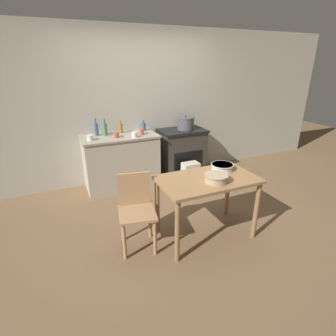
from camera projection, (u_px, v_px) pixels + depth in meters
ground_plane at (179, 216)px, 3.65m from camera, size 14.00×14.00×0.00m
wall_back at (140, 107)px, 4.52m from camera, size 8.00×0.07×2.55m
counter_cabinet at (121, 162)px, 4.37m from camera, size 1.21×0.62×0.90m
stove at (182, 153)px, 4.83m from camera, size 0.81×0.57×0.88m
work_table at (207, 187)px, 3.02m from camera, size 1.12×0.66×0.77m
chair at (136, 209)px, 2.93m from camera, size 0.47×0.47×0.86m
flour_sack at (190, 174)px, 4.48m from camera, size 0.28×0.20×0.42m
stock_pot at (186, 123)px, 4.64m from camera, size 0.31×0.31×0.24m
mixing_bowl_large at (216, 178)px, 2.87m from camera, size 0.27×0.27×0.09m
mixing_bowl_small at (222, 166)px, 3.21m from camera, size 0.28×0.28×0.07m
bottle_far_left at (143, 126)px, 4.50m from camera, size 0.08×0.08×0.17m
bottle_left at (105, 129)px, 4.18m from camera, size 0.08×0.08×0.27m
bottle_mid_left at (96, 129)px, 4.17m from camera, size 0.07×0.07×0.27m
bottle_center_left at (121, 128)px, 4.35m from camera, size 0.07×0.07×0.21m
cup_center at (90, 138)px, 3.93m from camera, size 0.09×0.09×0.08m
cup_center_right at (116, 135)px, 4.08m from camera, size 0.08×0.08×0.08m
cup_mid_right at (142, 132)px, 4.25m from camera, size 0.07×0.07×0.09m
cup_right at (134, 135)px, 4.10m from camera, size 0.09×0.09×0.08m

